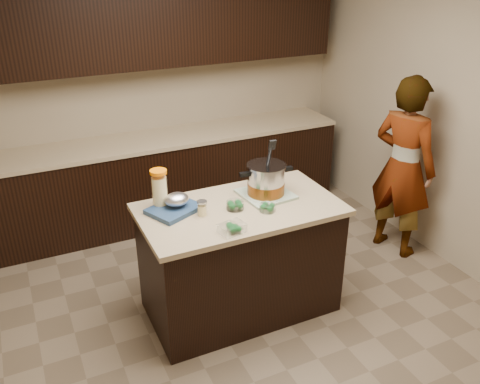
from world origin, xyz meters
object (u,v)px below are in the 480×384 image
object	(u,v)px
stock_pot	(266,181)
person	(403,167)
island	(240,259)
lemonade_pitcher	(160,191)

from	to	relation	value
stock_pot	person	size ratio (longest dim) A/B	0.25
island	lemonade_pitcher	size ratio (longest dim) A/B	5.02
stock_pot	lemonade_pitcher	distance (m)	0.79
island	person	distance (m)	1.75
island	lemonade_pitcher	bearing A→B (deg)	156.19
island	stock_pot	distance (m)	0.63
lemonade_pitcher	person	world-z (taller)	person
lemonade_pitcher	person	size ratio (longest dim) A/B	0.18
stock_pot	person	xyz separation A→B (m)	(1.44, 0.11, -0.19)
island	lemonade_pitcher	world-z (taller)	lemonade_pitcher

